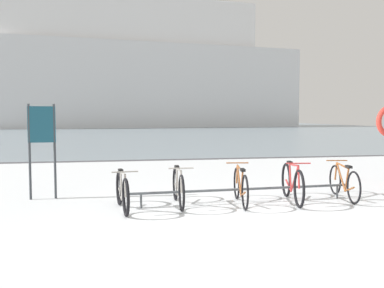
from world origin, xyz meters
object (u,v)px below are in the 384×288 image
bicycle_4 (344,182)px  ferry_ship (137,66)px  bicycle_0 (122,192)px  bicycle_2 (241,186)px  bicycle_1 (178,187)px  bicycle_3 (292,183)px  info_sign (42,135)px

bicycle_4 → ferry_ship: (-1.06, 55.49, 8.70)m
bicycle_0 → bicycle_2: size_ratio=0.97×
bicycle_1 → bicycle_3: bicycle_3 is taller
bicycle_2 → info_sign: bearing=161.9°
bicycle_1 → bicycle_0: bearing=-167.7°
info_sign → bicycle_2: bearing=-18.1°
ferry_ship → bicycle_0: bearing=-93.6°
bicycle_1 → bicycle_3: (2.31, -0.11, 0.02)m
bicycle_0 → bicycle_4: size_ratio=0.99×
bicycle_2 → bicycle_1: bearing=175.0°
info_sign → ferry_ship: bearing=84.6°
bicycle_3 → bicycle_0: bearing=-177.8°
bicycle_2 → bicycle_4: bearing=2.4°
ferry_ship → info_sign: bearing=-95.4°
bicycle_0 → bicycle_3: 3.38m
bicycle_1 → ferry_ship: (2.44, 55.48, 8.69)m
bicycle_3 → ferry_ship: ferry_ship is taller
bicycle_1 → bicycle_2: size_ratio=1.02×
info_sign → bicycle_0: bearing=-41.1°
info_sign → bicycle_3: bearing=-14.3°
bicycle_3 → info_sign: 5.23m
bicycle_1 → bicycle_2: 1.23m
bicycle_1 → bicycle_4: bearing=-0.2°
bicycle_2 → bicycle_3: bearing=0.1°
bicycle_4 → ferry_ship: size_ratio=0.03×
bicycle_0 → bicycle_1: size_ratio=0.95×
ferry_ship → bicycle_4: bearing=-88.9°
bicycle_0 → bicycle_4: bearing=2.8°
bicycle_2 → ferry_ship: bearing=88.7°
bicycle_4 → info_sign: info_sign is taller
bicycle_4 → ferry_ship: ferry_ship is taller
bicycle_0 → bicycle_1: (1.07, 0.23, 0.01)m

